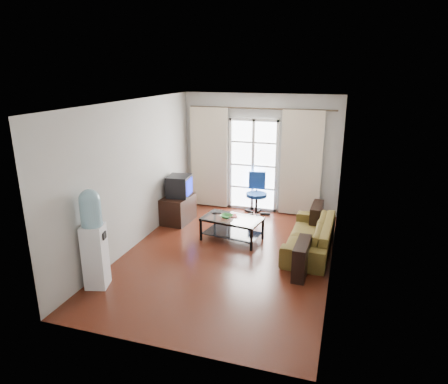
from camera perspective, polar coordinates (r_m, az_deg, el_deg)
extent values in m
plane|color=#562314|center=(7.26, 0.42, -9.09)|extent=(5.20, 5.20, 0.00)
plane|color=white|center=(6.53, 0.47, 12.67)|extent=(5.20, 5.20, 0.00)
cube|color=#B6B4AD|center=(9.22, 5.20, 5.47)|extent=(3.60, 0.02, 2.70)
cube|color=#B6B4AD|center=(4.50, -9.39, -7.59)|extent=(3.60, 0.02, 2.70)
cube|color=#B6B4AD|center=(7.48, -12.88, 2.32)|extent=(0.02, 5.20, 2.70)
cube|color=#B6B4AD|center=(6.50, 15.80, -0.16)|extent=(0.02, 5.20, 2.70)
cube|color=white|center=(9.27, 4.19, 3.82)|extent=(1.01, 0.02, 2.04)
cube|color=white|center=(9.25, 4.16, 3.80)|extent=(1.16, 0.06, 2.15)
cylinder|color=#4C3F2D|center=(8.97, 5.24, 11.80)|extent=(3.30, 0.04, 0.04)
cube|color=beige|center=(9.46, -2.12, 4.90)|extent=(0.90, 0.07, 2.35)
cube|color=beige|center=(8.98, 10.95, 3.94)|extent=(0.90, 0.07, 2.35)
cube|color=gray|center=(9.26, 9.74, -1.21)|extent=(0.64, 0.12, 0.64)
imported|color=brown|center=(7.56, 12.17, -6.04)|extent=(1.99, 0.89, 0.57)
cube|color=silver|center=(7.73, 1.15, -3.78)|extent=(1.21, 0.81, 0.01)
cube|color=black|center=(7.84, 1.14, -5.89)|extent=(1.14, 0.74, 0.01)
cube|color=black|center=(7.80, -3.33, -5.38)|extent=(0.05, 0.05, 0.45)
cube|color=black|center=(7.37, 3.94, -6.79)|extent=(0.05, 0.05, 0.45)
cube|color=black|center=(8.27, -1.34, -3.99)|extent=(0.05, 0.05, 0.45)
cube|color=black|center=(7.87, 5.57, -5.22)|extent=(0.05, 0.05, 0.45)
imported|color=green|center=(7.72, 0.38, -3.51)|extent=(0.35, 0.35, 0.06)
imported|color=#AA1523|center=(7.79, 0.71, -3.46)|extent=(0.34, 0.34, 0.02)
cube|color=black|center=(7.96, -1.06, -3.00)|extent=(0.19, 0.10, 0.02)
cube|color=black|center=(8.75, -6.56, -2.44)|extent=(0.57, 0.81, 0.57)
cube|color=black|center=(8.63, -6.44, 0.86)|extent=(0.50, 0.53, 0.45)
cube|color=#0C19E5|center=(8.56, -4.96, 0.77)|extent=(0.05, 0.40, 0.34)
cube|color=black|center=(8.69, -7.68, 0.93)|extent=(0.17, 0.35, 0.30)
cylinder|color=black|center=(9.14, 4.63, -1.81)|extent=(0.05, 0.05, 0.49)
cylinder|color=navy|center=(9.07, 4.66, -0.41)|extent=(0.47, 0.47, 0.07)
cube|color=navy|center=(9.19, 4.75, 1.69)|extent=(0.38, 0.13, 0.40)
cube|color=white|center=(6.42, -17.90, -8.73)|extent=(0.39, 0.39, 1.00)
cylinder|color=#82B5CA|center=(6.15, -18.49, -2.82)|extent=(0.31, 0.31, 0.40)
sphere|color=#82B5CA|center=(6.09, -18.67, -1.04)|extent=(0.31, 0.31, 0.31)
cube|color=black|center=(6.23, -16.81, -5.97)|extent=(0.07, 0.13, 0.11)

